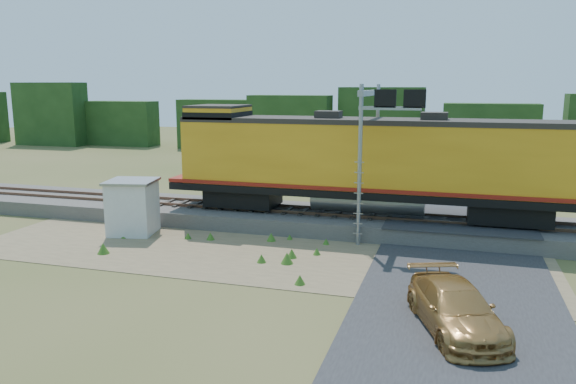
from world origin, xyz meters
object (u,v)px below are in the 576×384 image
(shed, at_px, (133,207))
(car, at_px, (455,308))
(signal_gantry, at_px, (376,124))
(locomotive, at_px, (362,161))

(shed, distance_m, car, 17.30)
(signal_gantry, bearing_deg, shed, -164.10)
(locomotive, height_order, signal_gantry, signal_gantry)
(locomotive, bearing_deg, signal_gantry, -43.10)
(shed, height_order, signal_gantry, signal_gantry)
(locomotive, xyz_separation_m, shed, (-10.92, -4.00, -2.23))
(shed, distance_m, signal_gantry, 12.81)
(signal_gantry, height_order, car, signal_gantry)
(shed, bearing_deg, signal_gantry, 3.95)
(locomotive, xyz_separation_m, signal_gantry, (0.72, -0.68, 1.95))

